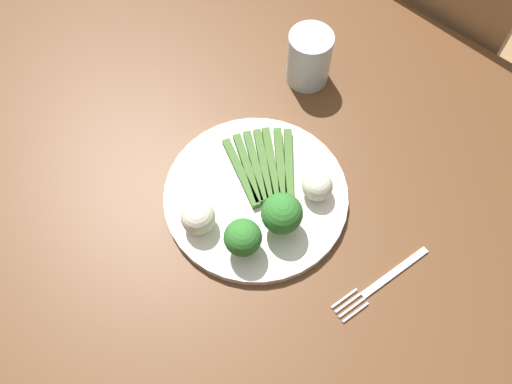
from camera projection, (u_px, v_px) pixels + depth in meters
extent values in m
cube|color=tan|center=(239.00, 335.00, 1.47)|extent=(6.00, 6.00, 0.02)
cube|color=brown|center=(225.00, 223.00, 0.83)|extent=(1.34, 1.09, 0.04)
cylinder|color=brown|center=(186.00, 27.00, 1.51)|extent=(0.07, 0.07, 0.70)
cube|color=#9E754C|center=(430.00, 44.00, 1.34)|extent=(0.42, 0.42, 0.02)
cube|color=#9E754C|center=(407.00, 21.00, 1.09)|extent=(0.38, 0.05, 0.40)
cylinder|color=#9E754C|center=(491.00, 101.00, 1.55)|extent=(0.04, 0.04, 0.45)
cylinder|color=#9E754C|center=(395.00, 39.00, 1.65)|extent=(0.04, 0.04, 0.45)
cylinder|color=#9E754C|center=(421.00, 176.00, 1.43)|extent=(0.04, 0.04, 0.45)
cylinder|color=#9E754C|center=(322.00, 104.00, 1.54)|extent=(0.04, 0.04, 0.45)
cylinder|color=silver|center=(256.00, 196.00, 0.82)|extent=(0.28, 0.28, 0.01)
cube|color=#3D6626|center=(288.00, 165.00, 0.83)|extent=(0.09, 0.10, 0.01)
cube|color=#3D6626|center=(280.00, 164.00, 0.83)|extent=(0.09, 0.10, 0.01)
cube|color=#3D6626|center=(272.00, 164.00, 0.83)|extent=(0.10, 0.09, 0.01)
cube|color=#3D6626|center=(264.00, 164.00, 0.83)|extent=(0.10, 0.09, 0.01)
cube|color=#3D6626|center=(256.00, 166.00, 0.83)|extent=(0.11, 0.08, 0.01)
cube|color=#3D6626|center=(248.00, 169.00, 0.82)|extent=(0.11, 0.08, 0.01)
cube|color=#3D6626|center=(241.00, 173.00, 0.82)|extent=(0.12, 0.07, 0.01)
cylinder|color=#609E3D|center=(281.00, 223.00, 0.78)|extent=(0.02, 0.02, 0.02)
sphere|color=#337A2D|center=(282.00, 213.00, 0.75)|extent=(0.06, 0.06, 0.06)
cylinder|color=#609E3D|center=(243.00, 246.00, 0.76)|extent=(0.02, 0.02, 0.02)
sphere|color=#337A2D|center=(243.00, 237.00, 0.74)|extent=(0.05, 0.05, 0.05)
sphere|color=silver|center=(198.00, 217.00, 0.76)|extent=(0.05, 0.05, 0.05)
sphere|color=silver|center=(317.00, 186.00, 0.79)|extent=(0.04, 0.04, 0.04)
cube|color=silver|center=(395.00, 272.00, 0.77)|extent=(0.04, 0.12, 0.00)
cube|color=silver|center=(344.00, 298.00, 0.75)|extent=(0.01, 0.04, 0.00)
cube|color=silver|center=(348.00, 303.00, 0.75)|extent=(0.01, 0.04, 0.00)
cube|color=silver|center=(352.00, 308.00, 0.74)|extent=(0.01, 0.04, 0.00)
cube|color=silver|center=(355.00, 312.00, 0.74)|extent=(0.01, 0.04, 0.00)
cylinder|color=silver|center=(309.00, 58.00, 0.89)|extent=(0.07, 0.07, 0.10)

